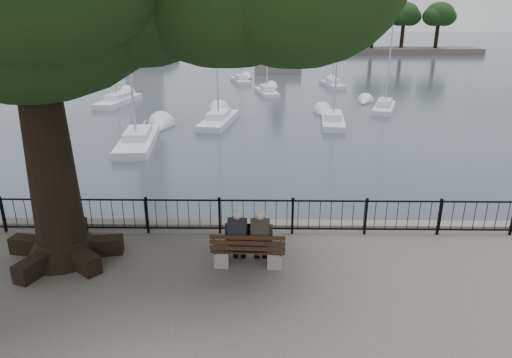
{
  "coord_description": "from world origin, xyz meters",
  "views": [
    {
      "loc": [
        0.17,
        -8.91,
        5.69
      ],
      "look_at": [
        0.0,
        2.5,
        1.6
      ],
      "focal_mm": 32.0,
      "sensor_mm": 36.0,
      "label": 1
    }
  ],
  "objects_px": {
    "bench": "(248,254)",
    "lion_monument": "(278,55)",
    "person_right": "(260,239)",
    "person_left": "(238,238)"
  },
  "relations": [
    {
      "from": "bench",
      "to": "lion_monument",
      "type": "xyz_separation_m",
      "value": [
        2.16,
        49.19,
        0.77
      ]
    },
    {
      "from": "lion_monument",
      "to": "bench",
      "type": "bearing_deg",
      "value": -92.52
    },
    {
      "from": "bench",
      "to": "person_left",
      "type": "distance_m",
      "value": 0.44
    },
    {
      "from": "bench",
      "to": "person_left",
      "type": "height_order",
      "value": "person_left"
    },
    {
      "from": "person_right",
      "to": "lion_monument",
      "type": "xyz_separation_m",
      "value": [
        1.87,
        49.1,
        0.42
      ]
    },
    {
      "from": "bench",
      "to": "lion_monument",
      "type": "distance_m",
      "value": 49.24
    },
    {
      "from": "person_right",
      "to": "lion_monument",
      "type": "height_order",
      "value": "lion_monument"
    },
    {
      "from": "person_left",
      "to": "lion_monument",
      "type": "relative_size",
      "value": 0.17
    },
    {
      "from": "person_left",
      "to": "bench",
      "type": "bearing_deg",
      "value": -24.53
    },
    {
      "from": "person_left",
      "to": "person_right",
      "type": "height_order",
      "value": "same"
    }
  ]
}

